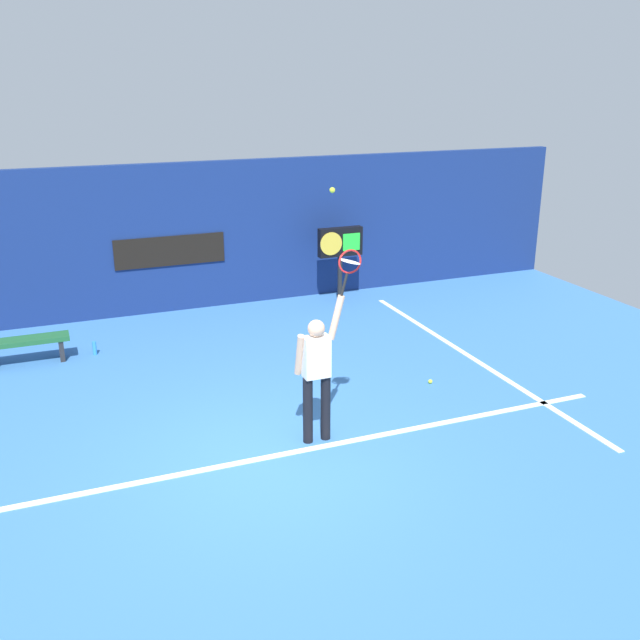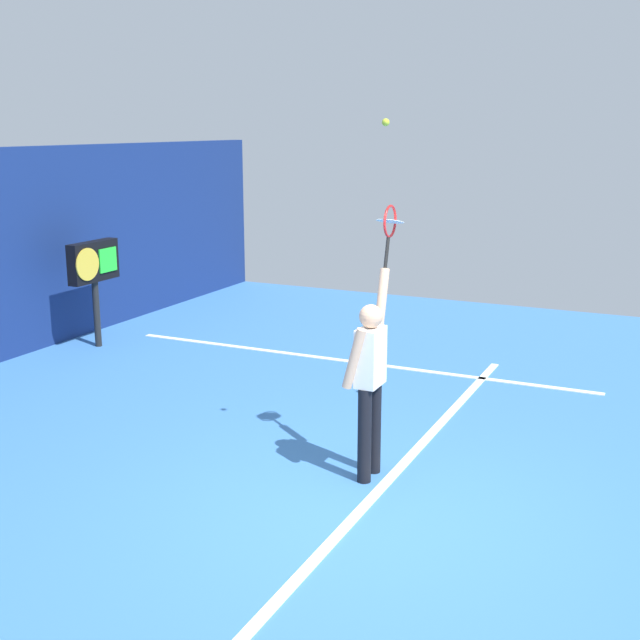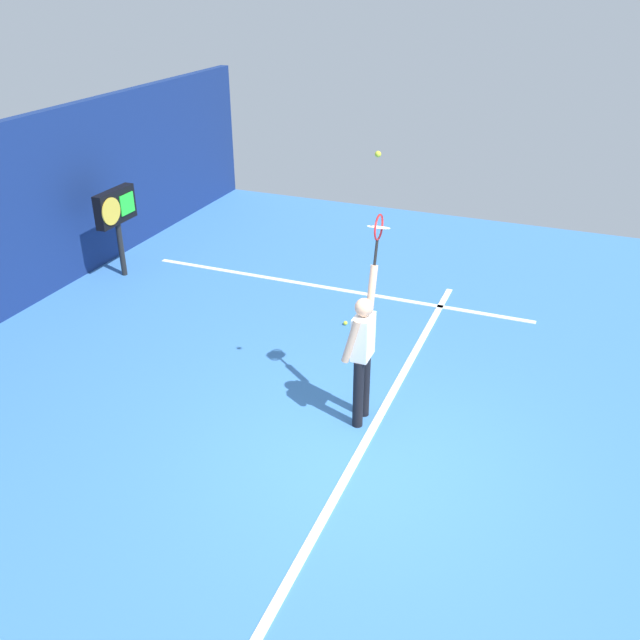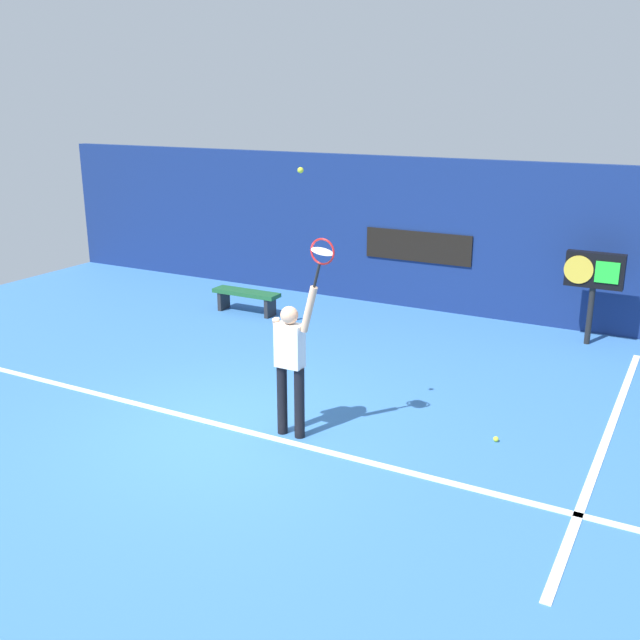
# 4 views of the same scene
# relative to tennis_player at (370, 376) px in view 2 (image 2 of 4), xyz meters

# --- Properties ---
(ground_plane) EXTENTS (18.00, 18.00, 0.00)m
(ground_plane) POSITION_rel_tennis_player_xyz_m (-0.74, -0.26, -1.01)
(ground_plane) COLOR #3870B2
(court_baseline) EXTENTS (10.00, 0.10, 0.01)m
(court_baseline) POSITION_rel_tennis_player_xyz_m (-0.74, -0.21, -1.00)
(court_baseline) COLOR white
(court_baseline) RESTS_ON ground_plane
(court_sideline) EXTENTS (0.10, 7.00, 0.01)m
(court_sideline) POSITION_rel_tennis_player_xyz_m (3.53, 1.74, -1.00)
(court_sideline) COLOR white
(court_sideline) RESTS_ON ground_plane
(tennis_player) EXTENTS (0.63, 0.31, 1.98)m
(tennis_player) POSITION_rel_tennis_player_xyz_m (0.00, 0.00, 0.00)
(tennis_player) COLOR black
(tennis_player) RESTS_ON ground_plane
(tennis_racket) EXTENTS (0.38, 0.27, 0.63)m
(tennis_racket) POSITION_rel_tennis_player_xyz_m (0.44, -0.00, 1.36)
(tennis_racket) COLOR black
(tennis_ball) EXTENTS (0.07, 0.07, 0.07)m
(tennis_ball) POSITION_rel_tennis_player_xyz_m (0.19, -0.04, 2.30)
(tennis_ball) COLOR #CCE033
(scoreboard_clock) EXTENTS (0.96, 0.20, 1.61)m
(scoreboard_clock) POSITION_rel_tennis_player_xyz_m (2.68, 5.51, 0.23)
(scoreboard_clock) COLOR black
(scoreboard_clock) RESTS_ON ground_plane
(spare_ball) EXTENTS (0.07, 0.07, 0.07)m
(spare_ball) POSITION_rel_tennis_player_xyz_m (2.33, 1.04, -0.98)
(spare_ball) COLOR #CCE033
(spare_ball) RESTS_ON ground_plane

